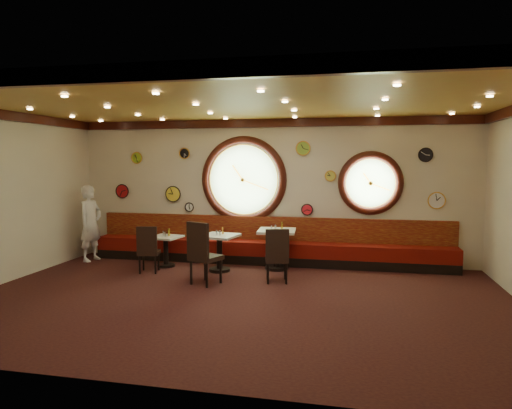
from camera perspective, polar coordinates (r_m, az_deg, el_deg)
name	(u,v)px	position (r m, az deg, el deg)	size (l,w,h in m)	color
floor	(237,299)	(7.66, -2.38, -11.78)	(9.00, 6.00, 0.00)	black
ceiling	(236,102)	(7.38, -2.48, 12.69)	(9.00, 6.00, 0.02)	#B28D32
wall_back	(270,191)	(10.28, 1.72, 1.70)	(9.00, 0.02, 3.20)	beige
wall_front	(160,230)	(4.53, -11.90, -3.12)	(9.00, 0.02, 3.20)	beige
molding_back	(269,123)	(10.24, 1.70, 10.14)	(9.00, 0.10, 0.18)	black
molding_front	(159,72)	(4.60, -12.02, 15.90)	(9.00, 0.10, 0.18)	black
banquette_base	(267,259)	(10.21, 1.42, -6.83)	(8.00, 0.55, 0.20)	black
banquette_seat	(267,248)	(10.16, 1.42, -5.45)	(8.00, 0.55, 0.30)	#5B0B07
banquette_back	(269,229)	(10.31, 1.65, -3.04)	(8.00, 0.10, 0.55)	#5D070C
porthole_left_glass	(244,180)	(10.38, -1.54, 3.12)	(1.66, 1.66, 0.02)	#94C375
porthole_left_frame	(244,180)	(10.37, -1.56, 3.11)	(1.98, 1.98, 0.18)	black
porthole_left_ring	(243,180)	(10.34, -1.60, 3.11)	(1.61, 1.61, 0.03)	gold
porthole_right_glass	(370,183)	(10.10, 14.11, 2.61)	(1.10, 1.10, 0.02)	#94C375
porthole_right_frame	(370,183)	(10.09, 14.11, 2.61)	(1.38, 1.38, 0.18)	black
porthole_right_ring	(370,183)	(10.06, 14.12, 2.60)	(1.09, 1.09, 0.03)	gold
wall_clock_0	(426,155)	(10.16, 20.43, 5.84)	(0.28, 0.28, 0.03)	black
wall_clock_1	(137,158)	(11.24, -14.66, 5.67)	(0.26, 0.26, 0.03)	#9EC627
wall_clock_2	(303,148)	(10.11, 5.92, 7.00)	(0.30, 0.30, 0.03)	#87B438
wall_clock_3	(173,194)	(10.89, -10.32, 1.29)	(0.36, 0.36, 0.03)	yellow
wall_clock_4	(122,191)	(11.44, -16.36, 1.61)	(0.32, 0.32, 0.03)	red
wall_clock_5	(437,201)	(10.23, 21.64, 0.46)	(0.34, 0.34, 0.03)	white
wall_clock_6	(330,176)	(10.07, 9.29, 3.55)	(0.22, 0.22, 0.03)	gold
wall_clock_7	(307,210)	(10.15, 6.40, -0.64)	(0.24, 0.24, 0.03)	red
wall_clock_8	(189,207)	(10.77, -8.32, -0.32)	(0.20, 0.20, 0.03)	silver
wall_clock_9	(185,153)	(10.75, -8.91, 6.33)	(0.24, 0.24, 0.03)	black
table_a	(166,247)	(10.06, -11.21, -5.27)	(0.69, 0.69, 0.66)	black
table_b	(219,248)	(9.46, -4.59, -5.47)	(0.81, 0.81, 0.76)	black
table_c	(277,244)	(9.60, 2.61, -5.00)	(0.82, 0.82, 0.84)	black
chair_a	(148,246)	(9.51, -13.36, -5.11)	(0.48, 0.48, 0.60)	black
chair_b	(202,249)	(8.41, -6.78, -5.55)	(0.65, 0.65, 0.73)	black
chair_c	(277,252)	(8.51, 2.65, -5.95)	(0.51, 0.51, 0.64)	black
condiment_a_salt	(163,233)	(10.10, -11.49, -3.53)	(0.04, 0.04, 0.10)	silver
condiment_b_salt	(217,232)	(9.43, -4.94, -3.47)	(0.04, 0.04, 0.10)	silver
condiment_c_salt	(271,227)	(9.59, 1.95, -2.86)	(0.03, 0.03, 0.09)	silver
condiment_a_pepper	(165,234)	(9.97, -11.29, -3.67)	(0.03, 0.03, 0.10)	silver
condiment_b_pepper	(220,233)	(9.32, -4.55, -3.54)	(0.04, 0.04, 0.11)	silver
condiment_c_pepper	(276,227)	(9.53, 2.46, -2.86)	(0.04, 0.04, 0.10)	silver
condiment_a_bottle	(169,232)	(10.02, -10.82, -3.42)	(0.05, 0.05, 0.16)	gold
condiment_b_bottle	(223,231)	(9.49, -4.17, -3.29)	(0.04, 0.04, 0.14)	gold
condiment_c_bottle	(282,226)	(9.57, 3.27, -2.67)	(0.05, 0.05, 0.16)	gold
waiter	(91,223)	(11.05, -19.96, -2.21)	(0.63, 0.41, 1.72)	white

